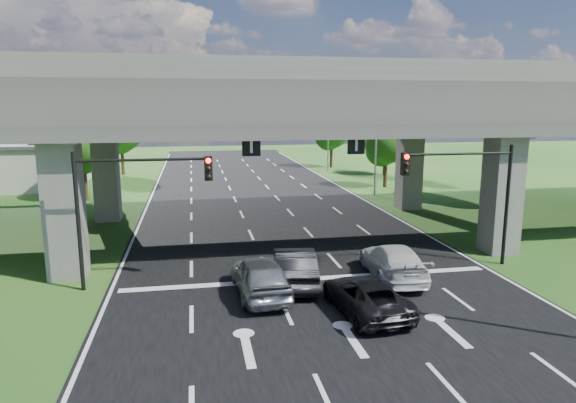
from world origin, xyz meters
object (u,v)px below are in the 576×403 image
object	(u,v)px
streetlight_far	(372,128)
car_silver	(260,276)
streetlight_beyond	(325,122)
car_dark	(294,266)
signal_right	(468,183)
signal_left	(130,193)
car_white	(393,261)
car_trailing	(366,296)

from	to	relation	value
streetlight_far	car_silver	bearing A→B (deg)	-119.79
streetlight_beyond	car_dark	distance (m)	38.92
streetlight_beyond	car_silver	size ratio (longest dim) A/B	2.01
signal_right	signal_left	distance (m)	15.65
signal_left	car_white	bearing A→B (deg)	-4.65
car_white	car_trailing	distance (m)	4.44
signal_right	car_white	world-z (taller)	signal_right
signal_right	car_dark	size ratio (longest dim) A/B	1.20
car_trailing	streetlight_beyond	bearing A→B (deg)	-107.70
car_silver	car_white	distance (m)	6.38
signal_right	car_trailing	xyz separation A→B (m)	(-6.63, -4.57, -3.49)
car_trailing	signal_left	bearing A→B (deg)	-32.22
car_silver	car_trailing	bearing A→B (deg)	142.68
streetlight_far	car_dark	xyz separation A→B (m)	(-10.98, -21.00, -4.99)
car_silver	car_trailing	world-z (taller)	car_silver
streetlight_far	streetlight_beyond	world-z (taller)	same
streetlight_beyond	car_white	size ratio (longest dim) A/B	1.88
streetlight_beyond	car_silver	world-z (taller)	streetlight_beyond
streetlight_far	streetlight_beyond	bearing A→B (deg)	90.00
streetlight_beyond	car_silver	bearing A→B (deg)	-108.36
signal_left	streetlight_far	size ratio (longest dim) A/B	0.60
streetlight_beyond	car_trailing	size ratio (longest dim) A/B	2.07
streetlight_far	car_trailing	bearing A→B (deg)	-109.87
signal_left	car_silver	xyz separation A→B (m)	(5.29, -2.01, -3.31)
streetlight_beyond	car_dark	xyz separation A→B (m)	(-10.98, -37.00, -4.99)
streetlight_far	car_dark	size ratio (longest dim) A/B	2.00
signal_right	streetlight_beyond	distance (m)	36.17
car_trailing	signal_right	bearing A→B (deg)	-150.74
streetlight_far	signal_left	bearing A→B (deg)	-131.78
signal_right	car_white	size ratio (longest dim) A/B	1.13
car_dark	streetlight_far	bearing A→B (deg)	-110.53
signal_left	car_trailing	bearing A→B (deg)	-26.88
car_silver	car_white	bearing A→B (deg)	-173.22
signal_left	car_dark	bearing A→B (deg)	-7.74
car_silver	car_dark	bearing A→B (deg)	-149.97
signal_right	car_trailing	distance (m)	8.77
signal_left	streetlight_far	world-z (taller)	streetlight_far
car_dark	car_silver	bearing A→B (deg)	39.97
car_dark	car_trailing	xyz separation A→B (m)	(2.08, -3.63, -0.16)
streetlight_beyond	car_white	bearing A→B (deg)	-99.73
signal_right	streetlight_far	bearing A→B (deg)	83.53
signal_left	car_trailing	distance (m)	10.70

